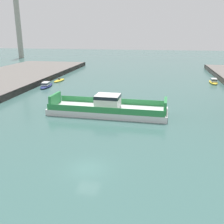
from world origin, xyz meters
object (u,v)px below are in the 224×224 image
moored_boat_far_left (59,80)px  smokestack_distant_a (18,20)px  moored_boat_mid_left (46,85)px  chain_ferry (108,108)px  moored_boat_near_left (213,81)px

moored_boat_far_left → smokestack_distant_a: smokestack_distant_a is taller
moored_boat_mid_left → moored_boat_far_left: (0.28, 9.00, -0.27)m
chain_ferry → smokestack_distant_a: smokestack_distant_a is taller
moored_boat_far_left → chain_ferry: bearing=-54.8°
moored_boat_near_left → moored_boat_far_left: size_ratio=1.07×
moored_boat_near_left → moored_boat_mid_left: moored_boat_near_left is taller
chain_ferry → moored_boat_mid_left: bearing=135.5°
moored_boat_near_left → moored_boat_far_left: (-46.30, -4.90, -0.30)m
chain_ferry → moored_boat_mid_left: (-21.54, 21.19, -0.57)m
chain_ferry → moored_boat_far_left: bearing=125.2°
chain_ferry → moored_boat_near_left: 43.12m
moored_boat_near_left → moored_boat_mid_left: 48.62m
chain_ferry → moored_boat_mid_left: chain_ferry is taller
moored_boat_near_left → smokestack_distant_a: bearing=146.8°
moored_boat_far_left → moored_boat_near_left: bearing=6.0°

